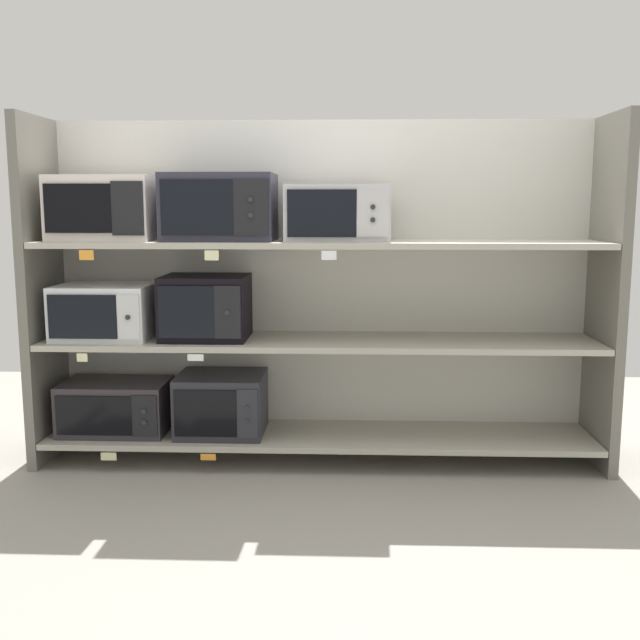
% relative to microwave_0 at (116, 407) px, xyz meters
% --- Properties ---
extents(ground, '(6.85, 6.00, 0.02)m').
position_rel_microwave_0_xyz_m(ground, '(1.09, -1.00, -0.29)').
color(ground, gray).
extents(back_panel, '(3.05, 0.04, 1.79)m').
position_rel_microwave_0_xyz_m(back_panel, '(1.09, 0.27, 0.62)').
color(back_panel, beige).
rests_on(back_panel, ground).
extents(upright_left, '(0.05, 0.50, 1.79)m').
position_rel_microwave_0_xyz_m(upright_left, '(-0.37, 0.00, 0.62)').
color(upright_left, '#68645B').
rests_on(upright_left, ground).
extents(upright_right, '(0.05, 0.50, 1.79)m').
position_rel_microwave_0_xyz_m(upright_right, '(2.54, 0.00, 0.62)').
color(upright_right, '#68645B').
rests_on(upright_right, ground).
extents(shelf_0, '(2.85, 0.50, 0.03)m').
position_rel_microwave_0_xyz_m(shelf_0, '(1.09, 0.00, -0.15)').
color(shelf_0, '#ADA899').
rests_on(shelf_0, ground).
extents(microwave_0, '(0.55, 0.37, 0.27)m').
position_rel_microwave_0_xyz_m(microwave_0, '(0.00, 0.00, 0.00)').
color(microwave_0, '#312B31').
rests_on(microwave_0, shelf_0).
extents(microwave_1, '(0.45, 0.40, 0.32)m').
position_rel_microwave_0_xyz_m(microwave_1, '(0.57, -0.00, 0.02)').
color(microwave_1, '#27272F').
rests_on(microwave_1, shelf_0).
extents(price_tag_0, '(0.08, 0.00, 0.04)m').
position_rel_microwave_0_xyz_m(price_tag_0, '(0.03, -0.25, -0.19)').
color(price_tag_0, beige).
extents(price_tag_1, '(0.08, 0.00, 0.03)m').
position_rel_microwave_0_xyz_m(price_tag_1, '(0.54, -0.25, -0.19)').
color(price_tag_1, orange).
extents(shelf_1, '(2.85, 0.50, 0.03)m').
position_rel_microwave_0_xyz_m(shelf_1, '(1.09, 0.00, 0.36)').
color(shelf_1, '#ADA899').
extents(microwave_2, '(0.49, 0.41, 0.28)m').
position_rel_microwave_0_xyz_m(microwave_2, '(-0.03, -0.00, 0.51)').
color(microwave_2, silver).
rests_on(microwave_2, shelf_1).
extents(microwave_3, '(0.44, 0.39, 0.33)m').
position_rel_microwave_0_xyz_m(microwave_3, '(0.49, -0.00, 0.54)').
color(microwave_3, black).
rests_on(microwave_3, shelf_1).
extents(price_tag_2, '(0.05, 0.00, 0.04)m').
position_rel_microwave_0_xyz_m(price_tag_2, '(-0.08, -0.25, 0.32)').
color(price_tag_2, beige).
extents(price_tag_3, '(0.08, 0.00, 0.03)m').
position_rel_microwave_0_xyz_m(price_tag_3, '(0.49, -0.25, 0.32)').
color(price_tag_3, white).
extents(shelf_2, '(2.85, 0.50, 0.03)m').
position_rel_microwave_0_xyz_m(shelf_2, '(1.09, 0.00, 0.87)').
color(shelf_2, '#ADA899').
extents(microwave_4, '(0.52, 0.36, 0.33)m').
position_rel_microwave_0_xyz_m(microwave_4, '(-0.02, 0.00, 1.05)').
color(microwave_4, silver).
rests_on(microwave_4, shelf_2).
extents(microwave_5, '(0.56, 0.40, 0.34)m').
position_rel_microwave_0_xyz_m(microwave_5, '(0.58, -0.00, 1.05)').
color(microwave_5, '#2D2B39').
rests_on(microwave_5, shelf_2).
extents(microwave_6, '(0.52, 0.37, 0.28)m').
position_rel_microwave_0_xyz_m(microwave_6, '(1.18, -0.00, 1.02)').
color(microwave_6, '#BDBBBD').
rests_on(microwave_6, shelf_2).
extents(price_tag_4, '(0.07, 0.00, 0.05)m').
position_rel_microwave_0_xyz_m(price_tag_4, '(-0.03, -0.25, 0.82)').
color(price_tag_4, orange).
extents(price_tag_5, '(0.07, 0.00, 0.05)m').
position_rel_microwave_0_xyz_m(price_tag_5, '(0.58, -0.25, 0.82)').
color(price_tag_5, beige).
extents(price_tag_6, '(0.07, 0.00, 0.04)m').
position_rel_microwave_0_xyz_m(price_tag_6, '(1.14, -0.25, 0.82)').
color(price_tag_6, white).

